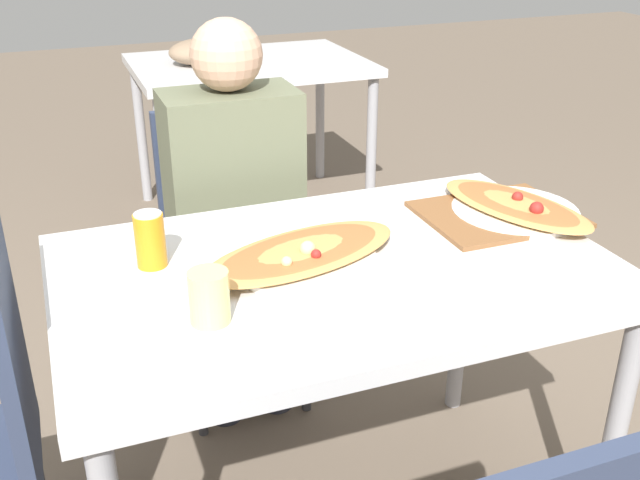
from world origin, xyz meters
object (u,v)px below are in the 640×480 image
object	(u,v)px
dining_table	(336,297)
soda_can	(150,240)
person_seated	(235,198)
drink_glass	(209,297)
chair_far_seated	(228,243)
pizza_second	(516,207)
pizza_main	(302,254)

from	to	relation	value
dining_table	soda_can	xyz separation A→B (m)	(-0.38, 0.14, 0.14)
person_seated	soda_can	size ratio (longest dim) A/B	9.81
person_seated	drink_glass	distance (m)	0.80
chair_far_seated	pizza_second	distance (m)	0.92
soda_can	dining_table	bearing A→B (deg)	-20.13
dining_table	chair_far_seated	world-z (taller)	chair_far_seated
pizza_second	person_seated	bearing A→B (deg)	139.73
soda_can	pizza_second	bearing A→B (deg)	-2.55
chair_far_seated	pizza_main	distance (m)	0.75
soda_can	pizza_main	bearing A→B (deg)	-18.00
person_seated	drink_glass	bearing A→B (deg)	71.89
person_seated	drink_glass	size ratio (longest dim) A/B	11.59
pizza_main	soda_can	bearing A→B (deg)	162.00
pizza_second	dining_table	bearing A→B (deg)	-169.50
pizza_main	person_seated	bearing A→B (deg)	90.33
person_seated	drink_glass	world-z (taller)	person_seated
dining_table	person_seated	bearing A→B (deg)	96.64
chair_far_seated	drink_glass	bearing A→B (deg)	74.22
dining_table	pizza_second	world-z (taller)	pizza_second
chair_far_seated	soda_can	size ratio (longest dim) A/B	7.45
dining_table	person_seated	world-z (taller)	person_seated
pizza_second	chair_far_seated	bearing A→B (deg)	133.84
pizza_main	pizza_second	xyz separation A→B (m)	(0.60, 0.06, -0.00)
chair_far_seated	person_seated	xyz separation A→B (m)	(-0.00, -0.12, 0.20)
dining_table	pizza_main	bearing A→B (deg)	150.80
person_seated	dining_table	bearing A→B (deg)	96.64
pizza_main	soda_can	world-z (taller)	soda_can
chair_far_seated	pizza_second	world-z (taller)	chair_far_seated
person_seated	pizza_second	world-z (taller)	person_seated
person_seated	drink_glass	xyz separation A→B (m)	(-0.24, -0.75, 0.12)
chair_far_seated	pizza_second	size ratio (longest dim) A/B	1.94
chair_far_seated	drink_glass	distance (m)	0.95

